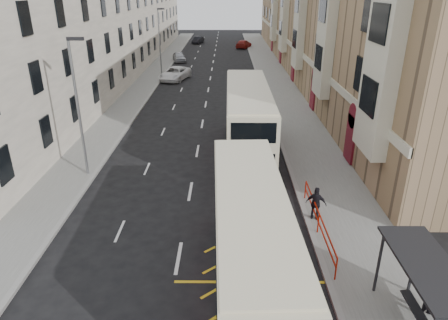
{
  "coord_description": "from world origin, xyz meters",
  "views": [
    {
      "loc": [
        2.02,
        -9.86,
        10.62
      ],
      "look_at": [
        1.91,
        8.92,
        2.4
      ],
      "focal_mm": 32.0,
      "sensor_mm": 36.0,
      "label": 1
    }
  ],
  "objects_px": {
    "street_lamp_far": "(160,38)",
    "double_decker_rear": "(248,123)",
    "double_decker_front": "(250,247)",
    "car_dark": "(198,40)",
    "pedestrian_far": "(316,204)",
    "bus_shelter": "(435,292)",
    "car_silver": "(179,57)",
    "pedestrian_mid": "(435,299)",
    "street_lamp_near": "(78,102)",
    "white_van": "(175,74)",
    "car_red": "(244,44)"
  },
  "relations": [
    {
      "from": "pedestrian_far",
      "to": "double_decker_rear",
      "type": "bearing_deg",
      "value": -49.25
    },
    {
      "from": "car_red",
      "to": "car_dark",
      "type": "bearing_deg",
      "value": -16.6
    },
    {
      "from": "double_decker_rear",
      "to": "car_silver",
      "type": "xyz_separation_m",
      "value": [
        -8.62,
        36.93,
        -1.71
      ]
    },
    {
      "from": "bus_shelter",
      "to": "car_dark",
      "type": "bearing_deg",
      "value": 99.32
    },
    {
      "from": "bus_shelter",
      "to": "car_silver",
      "type": "height_order",
      "value": "bus_shelter"
    },
    {
      "from": "bus_shelter",
      "to": "car_silver",
      "type": "xyz_separation_m",
      "value": [
        -13.54,
        52.31,
        -1.42
      ]
    },
    {
      "from": "car_red",
      "to": "pedestrian_far",
      "type": "bearing_deg",
      "value": 109.66
    },
    {
      "from": "car_dark",
      "to": "street_lamp_near",
      "type": "bearing_deg",
      "value": -78.17
    },
    {
      "from": "street_lamp_far",
      "to": "double_decker_rear",
      "type": "height_order",
      "value": "street_lamp_far"
    },
    {
      "from": "double_decker_front",
      "to": "car_silver",
      "type": "bearing_deg",
      "value": 97.22
    },
    {
      "from": "pedestrian_mid",
      "to": "car_red",
      "type": "xyz_separation_m",
      "value": [
        -3.87,
        66.06,
        -0.23
      ]
    },
    {
      "from": "street_lamp_near",
      "to": "white_van",
      "type": "relative_size",
      "value": 1.44
    },
    {
      "from": "pedestrian_mid",
      "to": "car_silver",
      "type": "distance_m",
      "value": 53.24
    },
    {
      "from": "car_red",
      "to": "double_decker_front",
      "type": "bearing_deg",
      "value": 106.5
    },
    {
      "from": "street_lamp_far",
      "to": "pedestrian_mid",
      "type": "relative_size",
      "value": 5.06
    },
    {
      "from": "double_decker_rear",
      "to": "car_red",
      "type": "relative_size",
      "value": 2.43
    },
    {
      "from": "double_decker_front",
      "to": "car_dark",
      "type": "bearing_deg",
      "value": 93.34
    },
    {
      "from": "bus_shelter",
      "to": "double_decker_rear",
      "type": "xyz_separation_m",
      "value": [
        -4.93,
        15.37,
        0.28
      ]
    },
    {
      "from": "bus_shelter",
      "to": "street_lamp_near",
      "type": "bearing_deg",
      "value": 139.86
    },
    {
      "from": "double_decker_rear",
      "to": "white_van",
      "type": "height_order",
      "value": "double_decker_rear"
    },
    {
      "from": "double_decker_rear",
      "to": "car_red",
      "type": "xyz_separation_m",
      "value": [
        1.78,
        51.7,
        -1.71
      ]
    },
    {
      "from": "pedestrian_mid",
      "to": "street_lamp_near",
      "type": "bearing_deg",
      "value": 121.18
    },
    {
      "from": "street_lamp_near",
      "to": "double_decker_front",
      "type": "height_order",
      "value": "street_lamp_near"
    },
    {
      "from": "bus_shelter",
      "to": "pedestrian_far",
      "type": "height_order",
      "value": "bus_shelter"
    },
    {
      "from": "double_decker_rear",
      "to": "white_van",
      "type": "xyz_separation_m",
      "value": [
        -7.69,
        24.01,
        -1.65
      ]
    },
    {
      "from": "pedestrian_far",
      "to": "double_decker_front",
      "type": "bearing_deg",
      "value": 76.52
    },
    {
      "from": "pedestrian_far",
      "to": "pedestrian_mid",
      "type": "bearing_deg",
      "value": 133.95
    },
    {
      "from": "car_silver",
      "to": "street_lamp_far",
      "type": "bearing_deg",
      "value": -110.84
    },
    {
      "from": "bus_shelter",
      "to": "double_decker_front",
      "type": "distance_m",
      "value": 5.88
    },
    {
      "from": "street_lamp_far",
      "to": "car_silver",
      "type": "xyz_separation_m",
      "value": [
        1.15,
        9.91,
        -3.92
      ]
    },
    {
      "from": "car_dark",
      "to": "car_red",
      "type": "bearing_deg",
      "value": -20.82
    },
    {
      "from": "double_decker_rear",
      "to": "white_van",
      "type": "bearing_deg",
      "value": 107.98
    },
    {
      "from": "bus_shelter",
      "to": "car_red",
      "type": "height_order",
      "value": "bus_shelter"
    },
    {
      "from": "double_decker_rear",
      "to": "car_silver",
      "type": "bearing_deg",
      "value": 103.35
    },
    {
      "from": "bus_shelter",
      "to": "car_dark",
      "type": "height_order",
      "value": "bus_shelter"
    },
    {
      "from": "street_lamp_near",
      "to": "double_decker_rear",
      "type": "distance_m",
      "value": 10.45
    },
    {
      "from": "double_decker_rear",
      "to": "pedestrian_mid",
      "type": "xyz_separation_m",
      "value": [
        5.65,
        -14.36,
        -1.48
      ]
    },
    {
      "from": "car_silver",
      "to": "car_dark",
      "type": "height_order",
      "value": "car_silver"
    },
    {
      "from": "street_lamp_far",
      "to": "pedestrian_mid",
      "type": "height_order",
      "value": "street_lamp_far"
    },
    {
      "from": "pedestrian_far",
      "to": "bus_shelter",
      "type": "bearing_deg",
      "value": 125.87
    },
    {
      "from": "double_decker_front",
      "to": "car_silver",
      "type": "relative_size",
      "value": 2.58
    },
    {
      "from": "street_lamp_far",
      "to": "white_van",
      "type": "distance_m",
      "value": 5.32
    },
    {
      "from": "pedestrian_mid",
      "to": "street_lamp_far",
      "type": "bearing_deg",
      "value": 88.04
    },
    {
      "from": "bus_shelter",
      "to": "pedestrian_mid",
      "type": "bearing_deg",
      "value": 54.66
    },
    {
      "from": "street_lamp_near",
      "to": "car_red",
      "type": "height_order",
      "value": "street_lamp_near"
    },
    {
      "from": "double_decker_front",
      "to": "car_dark",
      "type": "relative_size",
      "value": 2.68
    },
    {
      "from": "pedestrian_mid",
      "to": "car_dark",
      "type": "relative_size",
      "value": 0.39
    },
    {
      "from": "double_decker_rear",
      "to": "street_lamp_far",
      "type": "bearing_deg",
      "value": 110.1
    },
    {
      "from": "street_lamp_far",
      "to": "double_decker_front",
      "type": "relative_size",
      "value": 0.74
    },
    {
      "from": "bus_shelter",
      "to": "double_decker_rear",
      "type": "bearing_deg",
      "value": 107.77
    }
  ]
}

